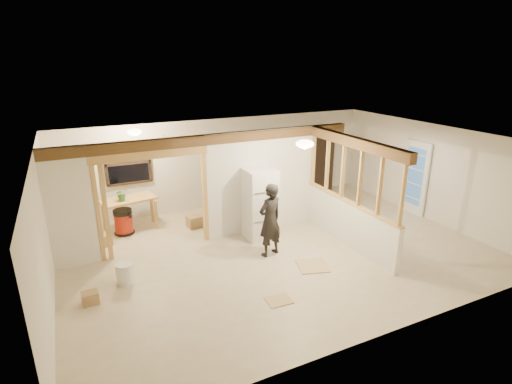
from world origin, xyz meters
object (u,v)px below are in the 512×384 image
woman (270,220)px  work_table (130,214)px  bookshelf (318,163)px  shop_vac (123,222)px  refrigerator (260,204)px

woman → work_table: (-2.51, 2.69, -0.41)m
woman → bookshelf: bearing=-151.9°
work_table → bookshelf: (5.84, 0.45, 0.55)m
bookshelf → shop_vac: bearing=-173.9°
woman → work_table: 3.70m
work_table → bookshelf: size_ratio=0.68×
refrigerator → shop_vac: (-2.91, 1.57, -0.52)m
work_table → bookshelf: bearing=-6.2°
woman → bookshelf: bookshelf is taller
woman → shop_vac: (-2.70, 2.49, -0.50)m
refrigerator → bookshelf: (3.11, 2.22, 0.12)m
refrigerator → shop_vac: refrigerator is taller
woman → bookshelf: 4.57m
work_table → shop_vac: bearing=-144.1°
refrigerator → woman: (-0.21, -0.92, -0.02)m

